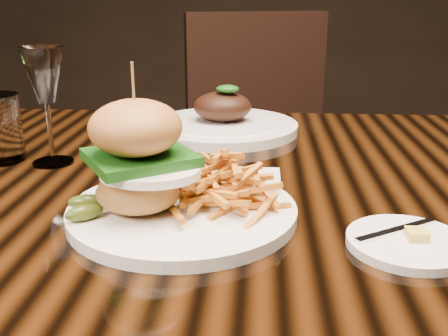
# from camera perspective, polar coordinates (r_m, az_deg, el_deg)

# --- Properties ---
(dining_table) EXTENTS (1.60, 0.90, 0.75)m
(dining_table) POSITION_cam_1_polar(r_m,az_deg,el_deg) (0.79, 2.70, -6.51)
(dining_table) COLOR black
(dining_table) RESTS_ON ground
(burger_plate) EXTENTS (0.27, 0.27, 0.19)m
(burger_plate) POSITION_cam_1_polar(r_m,az_deg,el_deg) (0.62, -5.15, -1.27)
(burger_plate) COLOR white
(burger_plate) RESTS_ON dining_table
(side_saucer) EXTENTS (0.13, 0.13, 0.02)m
(side_saucer) POSITION_cam_1_polar(r_m,az_deg,el_deg) (0.60, 19.35, -7.65)
(side_saucer) COLOR white
(side_saucer) RESTS_ON dining_table
(ramekin) EXTENTS (0.08, 0.08, 0.03)m
(ramekin) POSITION_cam_1_polar(r_m,az_deg,el_deg) (0.70, 3.46, -1.90)
(ramekin) COLOR white
(ramekin) RESTS_ON dining_table
(wine_glass) EXTENTS (0.07, 0.07, 0.18)m
(wine_glass) POSITION_cam_1_polar(r_m,az_deg,el_deg) (0.85, -18.96, 9.12)
(wine_glass) COLOR white
(wine_glass) RESTS_ON dining_table
(far_dish) EXTENTS (0.29, 0.29, 0.09)m
(far_dish) POSITION_cam_1_polar(r_m,az_deg,el_deg) (1.02, -0.17, 4.94)
(far_dish) COLOR white
(far_dish) RESTS_ON dining_table
(chair_far) EXTENTS (0.58, 0.58, 0.95)m
(chair_far) POSITION_cam_1_polar(r_m,az_deg,el_deg) (1.67, 4.52, 2.21)
(chair_far) COLOR black
(chair_far) RESTS_ON ground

